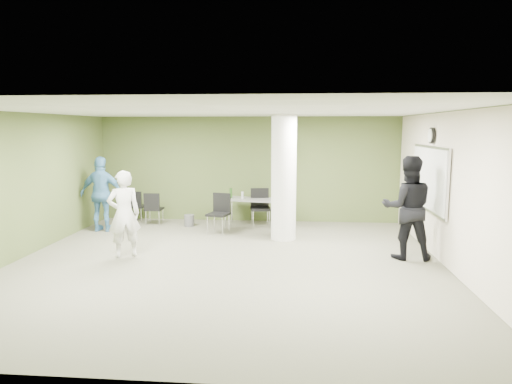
# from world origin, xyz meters

# --- Properties ---
(floor) EXTENTS (8.00, 8.00, 0.00)m
(floor) POSITION_xyz_m (0.00, 0.00, 0.00)
(floor) COLOR #535242
(floor) RESTS_ON ground
(ceiling) EXTENTS (8.00, 8.00, 0.00)m
(ceiling) POSITION_xyz_m (0.00, 0.00, 2.80)
(ceiling) COLOR white
(ceiling) RESTS_ON wall_back
(wall_back) EXTENTS (8.00, 2.80, 0.02)m
(wall_back) POSITION_xyz_m (0.00, 4.00, 1.40)
(wall_back) COLOR #4D5D2B
(wall_back) RESTS_ON floor
(wall_left) EXTENTS (0.02, 8.00, 2.80)m
(wall_left) POSITION_xyz_m (-4.00, 0.00, 1.40)
(wall_left) COLOR #4D5D2B
(wall_left) RESTS_ON floor
(wall_right_cream) EXTENTS (0.02, 8.00, 2.80)m
(wall_right_cream) POSITION_xyz_m (4.00, 0.00, 1.40)
(wall_right_cream) COLOR beige
(wall_right_cream) RESTS_ON floor
(column) EXTENTS (0.56, 0.56, 2.80)m
(column) POSITION_xyz_m (1.00, 2.00, 1.40)
(column) COLOR silver
(column) RESTS_ON floor
(whiteboard) EXTENTS (0.05, 2.30, 1.30)m
(whiteboard) POSITION_xyz_m (3.92, 1.20, 1.50)
(whiteboard) COLOR silver
(whiteboard) RESTS_ON wall_right_cream
(wall_clock) EXTENTS (0.06, 0.32, 0.32)m
(wall_clock) POSITION_xyz_m (3.92, 1.20, 2.35)
(wall_clock) COLOR black
(wall_clock) RESTS_ON wall_right_cream
(folding_table) EXTENTS (1.59, 0.91, 0.96)m
(folding_table) POSITION_xyz_m (0.19, 3.29, 0.66)
(folding_table) COLOR gray
(folding_table) RESTS_ON floor
(wastebasket) EXTENTS (0.26, 0.26, 0.30)m
(wastebasket) POSITION_xyz_m (-1.44, 3.14, 0.15)
(wastebasket) COLOR #4C4C4C
(wastebasket) RESTS_ON floor
(chair_back_left) EXTENTS (0.44, 0.44, 0.83)m
(chair_back_left) POSITION_xyz_m (-2.98, 3.57, 0.48)
(chair_back_left) COLOR black
(chair_back_left) RESTS_ON floor
(chair_back_right) EXTENTS (0.43, 0.43, 0.85)m
(chair_back_right) POSITION_xyz_m (-2.38, 3.17, 0.49)
(chair_back_right) COLOR black
(chair_back_right) RESTS_ON floor
(chair_table_left) EXTENTS (0.58, 0.58, 0.94)m
(chair_table_left) POSITION_xyz_m (-0.54, 2.51, 0.55)
(chair_table_left) COLOR black
(chair_table_left) RESTS_ON floor
(chair_table_right) EXTENTS (0.56, 0.56, 0.97)m
(chair_table_right) POSITION_xyz_m (0.37, 3.29, 0.57)
(chair_table_right) COLOR black
(chair_table_right) RESTS_ON floor
(woman_white) EXTENTS (0.74, 0.66, 1.70)m
(woman_white) POSITION_xyz_m (-2.04, 0.28, 0.85)
(woman_white) COLOR silver
(woman_white) RESTS_ON floor
(man_black) EXTENTS (1.00, 0.79, 1.98)m
(man_black) POSITION_xyz_m (3.40, 0.65, 0.99)
(man_black) COLOR black
(man_black) RESTS_ON floor
(man_blue) EXTENTS (1.07, 0.46, 1.82)m
(man_blue) POSITION_xyz_m (-3.40, 2.42, 0.91)
(man_blue) COLOR teal
(man_blue) RESTS_ON floor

